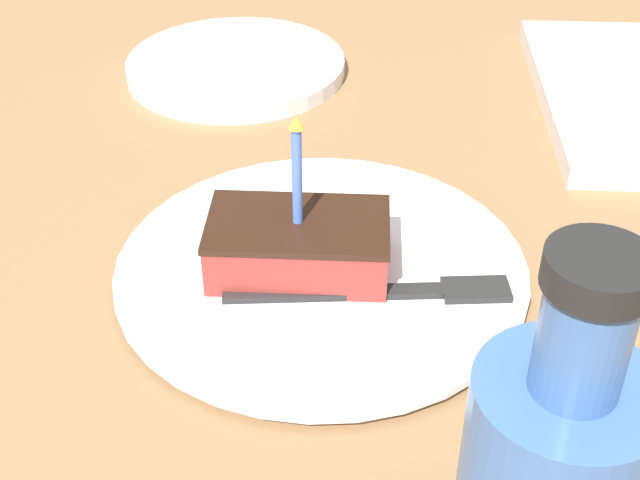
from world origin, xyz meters
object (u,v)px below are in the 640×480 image
plate (320,269)px  cake_slice (298,244)px  fork (387,292)px  side_plate (236,66)px

plate → cake_slice: size_ratio=2.34×
cake_slice → fork: 0.07m
cake_slice → fork: bearing=-113.0°
cake_slice → side_plate: bearing=14.7°
plate → side_plate: bearing=17.4°
plate → fork: bearing=-125.2°
fork → side_plate: bearing=22.5°
fork → plate: bearing=54.8°
plate → cake_slice: cake_slice is taller
fork → side_plate: 0.39m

